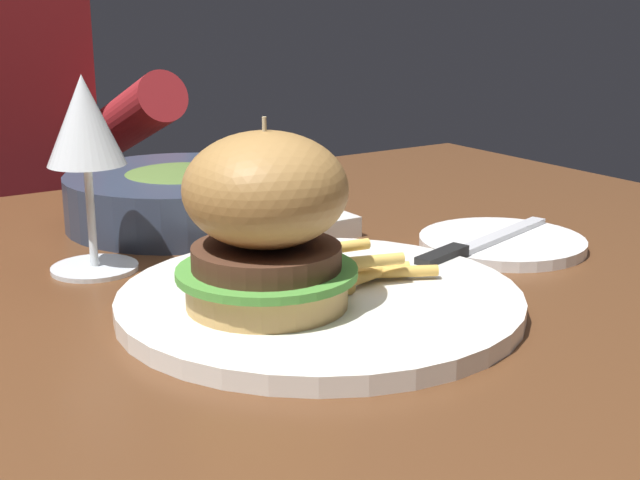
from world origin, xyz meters
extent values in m
cube|color=#56331C|center=(0.00, 0.00, 0.72)|extent=(1.26, 0.88, 0.04)
cylinder|color=#56331C|center=(0.57, 0.38, 0.35)|extent=(0.06, 0.06, 0.70)
cylinder|color=white|center=(0.05, -0.07, 0.75)|extent=(0.30, 0.30, 0.01)
cylinder|color=tan|center=(0.00, -0.08, 0.77)|extent=(0.12, 0.12, 0.02)
cylinder|color=#4C9338|center=(0.00, -0.08, 0.78)|extent=(0.13, 0.13, 0.01)
cylinder|color=#4C2D1E|center=(0.00, -0.08, 0.79)|extent=(0.11, 0.11, 0.02)
ellipsoid|color=#A97A41|center=(0.00, -0.08, 0.84)|extent=(0.12, 0.12, 0.08)
cylinder|color=#CCB78C|center=(0.00, -0.08, 0.86)|extent=(0.00, 0.00, 0.05)
cylinder|color=#EABC5B|center=(0.08, -0.03, 0.76)|extent=(0.06, 0.06, 0.01)
cylinder|color=#EABC5B|center=(0.08, -0.06, 0.76)|extent=(0.06, 0.02, 0.01)
cylinder|color=gold|center=(0.09, -0.08, 0.76)|extent=(0.07, 0.02, 0.01)
cylinder|color=gold|center=(0.11, -0.08, 0.76)|extent=(0.07, 0.04, 0.01)
cylinder|color=gold|center=(0.07, -0.06, 0.76)|extent=(0.04, 0.03, 0.01)
cylinder|color=#E0B251|center=(0.09, -0.07, 0.76)|extent=(0.07, 0.04, 0.01)
cylinder|color=#E0B251|center=(0.08, -0.04, 0.77)|extent=(0.06, 0.02, 0.01)
cylinder|color=gold|center=(0.06, -0.07, 0.76)|extent=(0.01, 0.05, 0.01)
cylinder|color=#E0B251|center=(0.08, -0.08, 0.77)|extent=(0.06, 0.03, 0.01)
cylinder|color=silver|center=(-0.06, 0.11, 0.74)|extent=(0.07, 0.07, 0.00)
cylinder|color=silver|center=(-0.06, 0.11, 0.79)|extent=(0.01, 0.01, 0.09)
cone|color=silver|center=(-0.06, 0.11, 0.87)|extent=(0.06, 0.06, 0.07)
cylinder|color=white|center=(0.28, -0.03, 0.74)|extent=(0.15, 0.15, 0.01)
cube|color=silver|center=(0.28, -0.03, 0.75)|extent=(0.14, 0.05, 0.00)
cube|color=black|center=(0.18, -0.06, 0.76)|extent=(0.06, 0.03, 0.01)
cube|color=white|center=(0.15, 0.11, 0.75)|extent=(0.09, 0.07, 0.02)
cube|color=#F4E58C|center=(0.15, 0.11, 0.77)|extent=(0.03, 0.03, 0.02)
cylinder|color=#2D384C|center=(0.07, 0.22, 0.77)|extent=(0.23, 0.23, 0.05)
ellipsoid|color=#4C662D|center=(0.07, 0.22, 0.79)|extent=(0.13, 0.13, 0.02)
cylinder|color=maroon|center=(0.17, 0.64, 0.78)|extent=(0.07, 0.34, 0.18)
camera|label=1|loc=(-0.30, -0.60, 0.97)|focal=50.00mm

